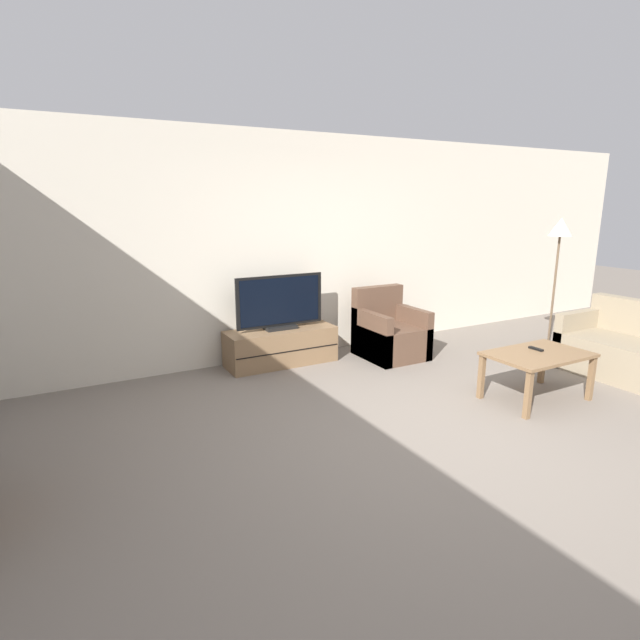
{
  "coord_description": "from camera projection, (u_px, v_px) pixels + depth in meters",
  "views": [
    {
      "loc": [
        -2.7,
        -2.79,
        1.89
      ],
      "look_at": [
        -0.59,
        1.06,
        0.85
      ],
      "focal_mm": 28.0,
      "sensor_mm": 36.0,
      "label": 1
    }
  ],
  "objects": [
    {
      "name": "coffee_table",
      "position": [
        538.0,
        359.0,
        4.82
      ],
      "size": [
        0.98,
        0.63,
        0.47
      ],
      "color": "brown",
      "rests_on": "ground"
    },
    {
      "name": "wall_back",
      "position": [
        296.0,
        247.0,
        6.11
      ],
      "size": [
        12.0,
        0.06,
        2.7
      ],
      "color": "beige",
      "rests_on": "ground"
    },
    {
      "name": "floor_lamp",
      "position": [
        559.0,
        239.0,
        6.1
      ],
      "size": [
        0.3,
        0.3,
        1.7
      ],
      "color": "black",
      "rests_on": "ground"
    },
    {
      "name": "armchair",
      "position": [
        389.0,
        334.0,
        6.22
      ],
      "size": [
        0.7,
        0.76,
        0.85
      ],
      "color": "brown",
      "rests_on": "ground"
    },
    {
      "name": "tv",
      "position": [
        280.0,
        304.0,
        5.82
      ],
      "size": [
        1.08,
        0.18,
        0.64
      ],
      "color": "black",
      "rests_on": "tv_stand"
    },
    {
      "name": "ground_plane",
      "position": [
        445.0,
        439.0,
        4.08
      ],
      "size": [
        24.0,
        24.0,
        0.0
      ],
      "primitive_type": "plane",
      "color": "slate"
    },
    {
      "name": "remote",
      "position": [
        536.0,
        349.0,
        4.9
      ],
      "size": [
        0.04,
        0.15,
        0.02
      ],
      "rotation": [
        0.0,
        0.0,
        0.01
      ],
      "color": "black",
      "rests_on": "coffee_table"
    },
    {
      "name": "tv_stand",
      "position": [
        281.0,
        346.0,
        5.94
      ],
      "size": [
        1.31,
        0.48,
        0.43
      ],
      "color": "brown",
      "rests_on": "ground"
    }
  ]
}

